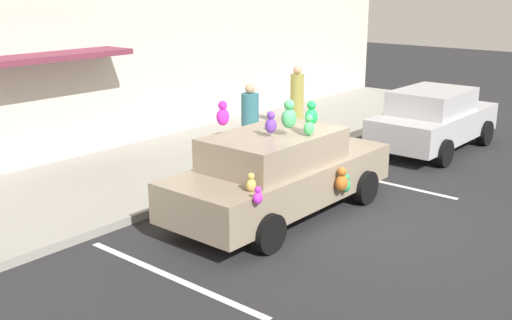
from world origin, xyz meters
name	(u,v)px	position (x,y,z in m)	size (l,w,h in m)	color
ground_plane	(362,222)	(0.00, 0.00, 0.00)	(60.00, 60.00, 0.00)	#262628
sidewalk	(169,166)	(0.00, 5.00, 0.07)	(24.00, 4.00, 0.15)	gray
storefront_building	(100,20)	(-0.02, 7.14, 3.19)	(24.00, 1.25, 6.40)	beige
parking_stripe_front	(375,180)	(2.24, 1.00, 0.00)	(0.12, 3.60, 0.01)	silver
parking_stripe_rear	(171,277)	(-3.56, 1.00, 0.00)	(0.12, 3.60, 0.01)	silver
plush_covered_car	(280,172)	(-0.64, 1.34, 0.80)	(4.67, 2.06, 2.16)	gray
parked_sedan_behind	(434,119)	(5.36, 1.19, 0.79)	(4.08, 1.90, 1.54)	#B7B7BC
teddy_bear_on_sidewalk	(260,144)	(1.61, 3.67, 0.47)	(0.36, 0.30, 0.69)	pink
pedestrian_near_shopfront	(250,125)	(1.46, 3.83, 0.94)	(0.40, 0.40, 1.72)	teal
pedestrian_walking_past	(297,99)	(4.67, 4.88, 0.95)	(0.37, 0.37, 1.72)	#999644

